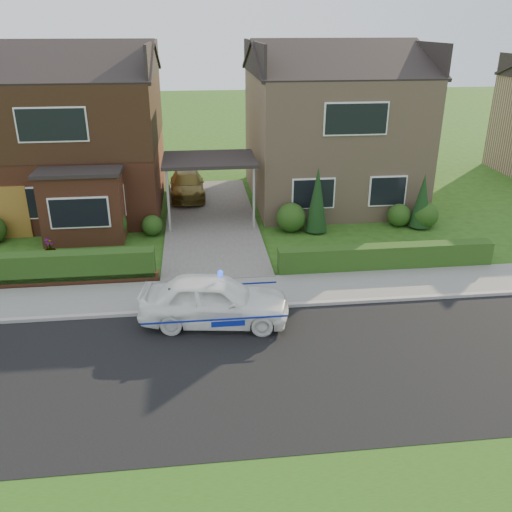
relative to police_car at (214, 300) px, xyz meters
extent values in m
plane|color=#264913|center=(0.22, -2.40, -0.71)|extent=(120.00, 120.00, 0.00)
cube|color=black|center=(0.22, -2.40, -0.71)|extent=(60.00, 6.00, 0.02)
cube|color=#9E9993|center=(0.22, 0.65, -0.65)|extent=(60.00, 0.16, 0.12)
cube|color=slate|center=(0.22, 1.70, -0.66)|extent=(60.00, 2.00, 0.10)
cube|color=#666059|center=(0.22, 8.60, -0.65)|extent=(3.80, 12.00, 0.12)
cube|color=brown|center=(-5.58, 11.60, 2.19)|extent=(7.20, 8.00, 5.80)
cube|color=white|center=(-7.16, 7.58, 0.69)|extent=(1.80, 0.08, 1.30)
cube|color=white|center=(-3.99, 7.58, 0.69)|extent=(1.60, 0.08, 1.30)
cube|color=white|center=(-5.58, 7.58, 3.69)|extent=(2.60, 0.08, 1.30)
cube|color=black|center=(-5.58, 11.60, 3.64)|extent=(7.26, 8.06, 2.90)
cube|color=brown|center=(-4.71, 6.90, 0.64)|extent=(3.00, 1.40, 2.70)
cube|color=black|center=(-4.71, 6.90, 2.06)|extent=(3.20, 1.60, 0.14)
cube|color=tan|center=(6.02, 11.60, 2.19)|extent=(7.20, 8.00, 5.80)
cube|color=white|center=(4.44, 7.58, 0.69)|extent=(1.80, 0.08, 1.30)
cube|color=white|center=(7.61, 7.58, 0.69)|extent=(1.60, 0.08, 1.30)
cube|color=white|center=(6.02, 7.58, 3.69)|extent=(2.60, 0.08, 1.30)
cube|color=black|center=(0.22, 8.60, 1.99)|extent=(3.80, 3.00, 0.14)
cylinder|color=gray|center=(-1.48, 7.20, 0.64)|extent=(0.10, 0.10, 2.70)
cylinder|color=gray|center=(1.92, 7.20, 0.64)|extent=(0.10, 0.10, 2.70)
cube|color=brown|center=(-8.03, 7.56, 0.34)|extent=(2.20, 0.10, 2.10)
cube|color=brown|center=(-5.58, 2.90, -0.53)|extent=(7.70, 0.25, 0.36)
cube|color=#163510|center=(-5.58, 3.05, -0.71)|extent=(7.50, 0.55, 0.90)
cube|color=#163510|center=(6.02, 2.95, -0.71)|extent=(7.50, 0.55, 0.80)
sphere|color=#163510|center=(-3.78, 6.90, -0.05)|extent=(1.32, 1.32, 1.32)
sphere|color=#163510|center=(-2.18, 7.20, -0.29)|extent=(0.84, 0.84, 0.84)
sphere|color=#163510|center=(3.42, 7.00, -0.11)|extent=(1.20, 1.20, 1.20)
sphere|color=#163510|center=(8.02, 7.10, -0.23)|extent=(0.96, 0.96, 0.96)
sphere|color=#163510|center=(9.02, 6.80, -0.17)|extent=(1.08, 1.08, 1.08)
cone|color=black|center=(4.42, 6.80, 0.59)|extent=(0.90, 0.90, 2.60)
cone|color=black|center=(8.82, 6.80, 0.39)|extent=(0.90, 0.90, 2.20)
imported|color=white|center=(0.00, 0.00, 0.00)|extent=(2.24, 4.37, 1.42)
sphere|color=#193FF2|center=(0.21, 0.00, 0.79)|extent=(0.17, 0.17, 0.17)
cube|color=navy|center=(0.00, -0.85, -0.06)|extent=(3.84, 0.02, 0.05)
cube|color=navy|center=(0.00, 0.85, -0.06)|extent=(3.84, 0.01, 0.05)
ellipsoid|color=black|center=(-1.17, -0.10, 0.28)|extent=(0.22, 0.17, 0.21)
sphere|color=white|center=(-1.15, -0.16, 0.27)|extent=(0.11, 0.11, 0.11)
sphere|color=black|center=(-1.15, -0.12, 0.42)|extent=(0.13, 0.13, 0.13)
cone|color=black|center=(-1.19, -0.11, 0.49)|extent=(0.04, 0.04, 0.05)
cone|color=black|center=(-1.10, -0.11, 0.49)|extent=(0.04, 0.04, 0.05)
imported|color=brown|center=(-0.78, 12.05, -0.02)|extent=(1.71, 4.01, 1.15)
imported|color=gray|center=(-6.60, 3.60, -0.33)|extent=(0.46, 0.36, 0.76)
imported|color=gray|center=(-5.73, 5.33, -0.35)|extent=(0.51, 0.51, 0.72)
camera|label=1|loc=(-0.39, -13.51, 7.19)|focal=38.00mm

